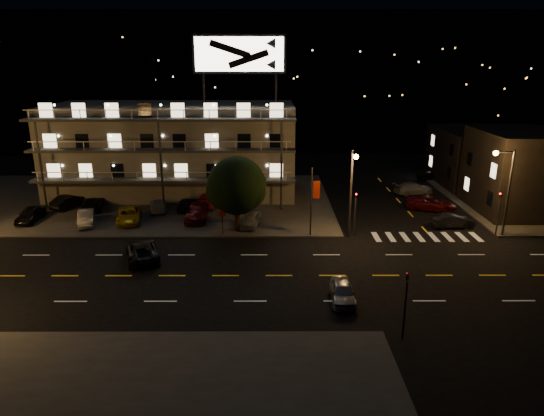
{
  "coord_description": "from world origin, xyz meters",
  "views": [
    {
      "loc": [
        1.37,
        -33.1,
        15.49
      ],
      "look_at": [
        1.5,
        8.0,
        2.83
      ],
      "focal_mm": 32.0,
      "sensor_mm": 36.0,
      "label": 1
    }
  ],
  "objects_px": {
    "lot_car_7": "(158,205)",
    "road_car_east": "(342,292)",
    "road_car_west": "(142,251)",
    "lot_car_4": "(251,220)",
    "side_car_0": "(452,221)",
    "tree": "(236,187)",
    "lot_car_2": "(129,215)"
  },
  "relations": [
    {
      "from": "road_car_west",
      "to": "lot_car_2",
      "type": "bearing_deg",
      "value": -87.37
    },
    {
      "from": "lot_car_4",
      "to": "lot_car_7",
      "type": "height_order",
      "value": "lot_car_4"
    },
    {
      "from": "side_car_0",
      "to": "road_car_east",
      "type": "xyz_separation_m",
      "value": [
        -12.64,
        -14.71,
        -0.0
      ]
    },
    {
      "from": "road_car_east",
      "to": "lot_car_2",
      "type": "bearing_deg",
      "value": 141.37
    },
    {
      "from": "tree",
      "to": "road_car_west",
      "type": "relative_size",
      "value": 1.34
    },
    {
      "from": "lot_car_4",
      "to": "lot_car_7",
      "type": "xyz_separation_m",
      "value": [
        -9.97,
        4.98,
        -0.04
      ]
    },
    {
      "from": "lot_car_7",
      "to": "road_car_west",
      "type": "relative_size",
      "value": 0.8
    },
    {
      "from": "lot_car_7",
      "to": "road_car_west",
      "type": "height_order",
      "value": "road_car_west"
    },
    {
      "from": "side_car_0",
      "to": "road_car_east",
      "type": "relative_size",
      "value": 1.04
    },
    {
      "from": "road_car_east",
      "to": "road_car_west",
      "type": "height_order",
      "value": "road_car_west"
    },
    {
      "from": "road_car_east",
      "to": "road_car_west",
      "type": "distance_m",
      "value": 16.74
    },
    {
      "from": "lot_car_2",
      "to": "tree",
      "type": "bearing_deg",
      "value": -25.01
    },
    {
      "from": "lot_car_4",
      "to": "road_car_east",
      "type": "distance_m",
      "value": 16.16
    },
    {
      "from": "tree",
      "to": "lot_car_4",
      "type": "xyz_separation_m",
      "value": [
        1.26,
        1.18,
        -3.51
      ]
    },
    {
      "from": "road_car_east",
      "to": "road_car_west",
      "type": "relative_size",
      "value": 0.74
    },
    {
      "from": "lot_car_2",
      "to": "road_car_west",
      "type": "height_order",
      "value": "lot_car_2"
    },
    {
      "from": "lot_car_4",
      "to": "lot_car_2",
      "type": "bearing_deg",
      "value": -175.9
    },
    {
      "from": "lot_car_4",
      "to": "road_car_east",
      "type": "height_order",
      "value": "lot_car_4"
    },
    {
      "from": "lot_car_2",
      "to": "lot_car_4",
      "type": "distance_m",
      "value": 12.12
    },
    {
      "from": "road_car_west",
      "to": "lot_car_7",
      "type": "bearing_deg",
      "value": -102.32
    },
    {
      "from": "road_car_east",
      "to": "road_car_west",
      "type": "bearing_deg",
      "value": 156.87
    },
    {
      "from": "lot_car_4",
      "to": "tree",
      "type": "bearing_deg",
      "value": -126.39
    },
    {
      "from": "lot_car_7",
      "to": "road_car_east",
      "type": "xyz_separation_m",
      "value": [
        16.64,
        -19.7,
        -0.1
      ]
    },
    {
      "from": "lot_car_7",
      "to": "road_car_east",
      "type": "bearing_deg",
      "value": 117.58
    },
    {
      "from": "lot_car_4",
      "to": "side_car_0",
      "type": "xyz_separation_m",
      "value": [
        19.31,
        -0.02,
        -0.14
      ]
    },
    {
      "from": "tree",
      "to": "lot_car_2",
      "type": "relative_size",
      "value": 1.46
    },
    {
      "from": "tree",
      "to": "lot_car_4",
      "type": "bearing_deg",
      "value": 43.21
    },
    {
      "from": "lot_car_4",
      "to": "road_car_east",
      "type": "relative_size",
      "value": 0.99
    },
    {
      "from": "road_car_west",
      "to": "side_car_0",
      "type": "bearing_deg",
      "value": 176.24
    },
    {
      "from": "tree",
      "to": "road_car_west",
      "type": "distance_m",
      "value": 10.32
    },
    {
      "from": "side_car_0",
      "to": "road_car_west",
      "type": "distance_m",
      "value": 28.82
    },
    {
      "from": "side_car_0",
      "to": "road_car_west",
      "type": "relative_size",
      "value": 0.77
    }
  ]
}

